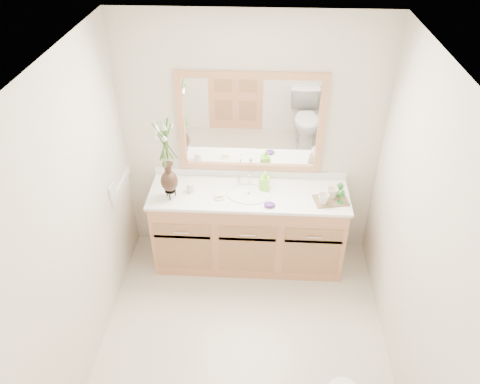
# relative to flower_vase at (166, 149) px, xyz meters

# --- Properties ---
(floor) EXTENTS (2.60, 2.60, 0.00)m
(floor) POSITION_rel_flower_vase_xyz_m (0.71, -0.91, -1.33)
(floor) COLOR beige
(floor) RESTS_ON ground
(ceiling) EXTENTS (2.40, 2.60, 0.02)m
(ceiling) POSITION_rel_flower_vase_xyz_m (0.71, -0.91, 1.07)
(ceiling) COLOR white
(ceiling) RESTS_ON wall_back
(wall_back) EXTENTS (2.40, 0.02, 2.40)m
(wall_back) POSITION_rel_flower_vase_xyz_m (0.71, 0.39, -0.13)
(wall_back) COLOR white
(wall_back) RESTS_ON floor
(wall_left) EXTENTS (0.02, 2.60, 2.40)m
(wall_left) POSITION_rel_flower_vase_xyz_m (-0.49, -0.91, -0.13)
(wall_left) COLOR white
(wall_left) RESTS_ON floor
(wall_right) EXTENTS (0.02, 2.60, 2.40)m
(wall_right) POSITION_rel_flower_vase_xyz_m (1.91, -0.91, -0.13)
(wall_right) COLOR white
(wall_right) RESTS_ON floor
(vanity) EXTENTS (1.80, 0.55, 0.80)m
(vanity) POSITION_rel_flower_vase_xyz_m (0.71, 0.11, -0.93)
(vanity) COLOR tan
(vanity) RESTS_ON floor
(counter) EXTENTS (1.84, 0.57, 0.03)m
(counter) POSITION_rel_flower_vase_xyz_m (0.71, 0.11, -0.52)
(counter) COLOR white
(counter) RESTS_ON vanity
(sink) EXTENTS (0.38, 0.34, 0.23)m
(sink) POSITION_rel_flower_vase_xyz_m (0.71, 0.09, -0.56)
(sink) COLOR white
(sink) RESTS_ON counter
(mirror) EXTENTS (1.32, 0.04, 0.97)m
(mirror) POSITION_rel_flower_vase_xyz_m (0.71, 0.37, 0.07)
(mirror) COLOR white
(mirror) RESTS_ON wall_back
(switch_plate) EXTENTS (0.02, 0.12, 0.12)m
(switch_plate) POSITION_rel_flower_vase_xyz_m (-0.48, -0.14, -0.35)
(switch_plate) COLOR white
(switch_plate) RESTS_ON wall_left
(flower_vase) EXTENTS (0.18, 0.18, 0.74)m
(flower_vase) POSITION_rel_flower_vase_xyz_m (0.00, 0.00, 0.00)
(flower_vase) COLOR black
(flower_vase) RESTS_ON counter
(tumbler) EXTENTS (0.07, 0.07, 0.09)m
(tumbler) POSITION_rel_flower_vase_xyz_m (0.17, 0.10, -0.46)
(tumbler) COLOR silver
(tumbler) RESTS_ON counter
(soap_dish) EXTENTS (0.11, 0.11, 0.04)m
(soap_dish) POSITION_rel_flower_vase_xyz_m (0.44, 0.02, -0.49)
(soap_dish) COLOR silver
(soap_dish) RESTS_ON counter
(soap_bottle) EXTENTS (0.09, 0.09, 0.17)m
(soap_bottle) POSITION_rel_flower_vase_xyz_m (0.85, 0.18, -0.42)
(soap_bottle) COLOR #8FEA37
(soap_bottle) RESTS_ON counter
(purple_dish) EXTENTS (0.11, 0.09, 0.04)m
(purple_dish) POSITION_rel_flower_vase_xyz_m (0.90, -0.09, -0.49)
(purple_dish) COLOR #4D2775
(purple_dish) RESTS_ON counter
(tray) EXTENTS (0.33, 0.26, 0.01)m
(tray) POSITION_rel_flower_vase_xyz_m (1.45, 0.02, -0.50)
(tray) COLOR olive
(tray) RESTS_ON counter
(mug_left) EXTENTS (0.11, 0.11, 0.10)m
(mug_left) POSITION_rel_flower_vase_xyz_m (1.37, -0.03, -0.44)
(mug_left) COLOR silver
(mug_left) RESTS_ON tray
(mug_right) EXTENTS (0.14, 0.14, 0.10)m
(mug_right) POSITION_rel_flower_vase_xyz_m (1.46, 0.06, -0.44)
(mug_right) COLOR silver
(mug_right) RESTS_ON tray
(goblet_front) EXTENTS (0.06, 0.06, 0.14)m
(goblet_front) POSITION_rel_flower_vase_xyz_m (1.52, -0.02, -0.40)
(goblet_front) COLOR #236B26
(goblet_front) RESTS_ON tray
(goblet_back) EXTENTS (0.06, 0.06, 0.13)m
(goblet_back) POSITION_rel_flower_vase_xyz_m (1.53, 0.09, -0.40)
(goblet_back) COLOR #236B26
(goblet_back) RESTS_ON tray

